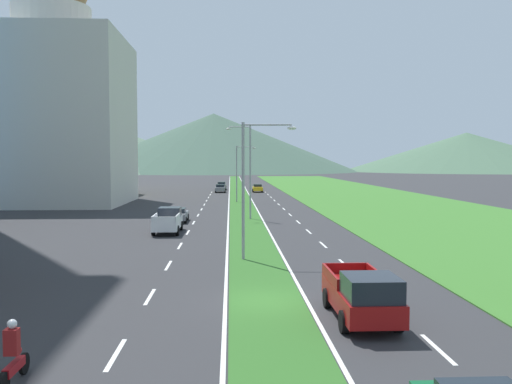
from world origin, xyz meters
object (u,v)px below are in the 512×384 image
(pickup_truck_1, at_px, (362,296))
(street_lamp_mid, at_px, (248,166))
(car_0, at_px, (222,186))
(motorcycle_rider, at_px, (13,358))
(street_lamp_near, at_px, (250,180))
(car_3, at_px, (177,215))
(pickup_truck_0, at_px, (168,221))
(street_lamp_far, at_px, (239,169))
(car_4, at_px, (258,188))
(car_1, at_px, (220,188))

(pickup_truck_1, bearing_deg, street_lamp_mid, -174.87)
(car_0, height_order, motorcycle_rider, motorcycle_rider)
(street_lamp_near, relative_size, car_3, 1.91)
(street_lamp_near, relative_size, pickup_truck_0, 1.54)
(street_lamp_far, relative_size, car_4, 1.97)
(street_lamp_near, xyz_separation_m, street_lamp_mid, (0.60, 22.44, 0.59))
(street_lamp_mid, relative_size, pickup_truck_0, 1.78)
(street_lamp_near, xyz_separation_m, street_lamp_far, (0.07, 44.82, -0.13))
(car_0, relative_size, motorcycle_rider, 2.38)
(car_1, relative_size, car_3, 1.07)
(car_0, bearing_deg, pickup_truck_1, -175.73)
(car_1, height_order, pickup_truck_0, pickup_truck_0)
(car_3, relative_size, pickup_truck_0, 0.81)
(street_lamp_far, relative_size, motorcycle_rider, 4.07)
(car_0, distance_m, car_3, 57.43)
(car_3, distance_m, car_4, 49.99)
(car_3, bearing_deg, pickup_truck_0, 179.98)
(street_lamp_far, height_order, motorcycle_rider, street_lamp_far)
(street_lamp_far, bearing_deg, pickup_truck_1, -86.33)
(car_1, xyz_separation_m, car_3, (-3.30, -48.55, -0.06))
(street_lamp_far, bearing_deg, car_3, -104.90)
(street_lamp_far, bearing_deg, motorcycle_rider, -96.46)
(street_lamp_near, distance_m, street_lamp_far, 44.82)
(street_lamp_near, height_order, car_1, street_lamp_near)
(car_0, xyz_separation_m, car_3, (-3.40, -57.33, -0.11))
(car_1, distance_m, car_4, 7.10)
(street_lamp_near, distance_m, street_lamp_mid, 22.45)
(car_1, xyz_separation_m, pickup_truck_0, (-3.30, -56.21, 0.21))
(car_3, height_order, pickup_truck_0, pickup_truck_0)
(car_3, bearing_deg, street_lamp_mid, -74.63)
(pickup_truck_0, bearing_deg, car_1, -3.36)
(pickup_truck_1, bearing_deg, car_4, 179.83)
(car_4, xyz_separation_m, motorcycle_rider, (-11.00, -87.11, -0.02))
(street_lamp_mid, relative_size, motorcycle_rider, 4.80)
(street_lamp_near, distance_m, pickup_truck_0, 14.87)
(car_1, height_order, car_3, car_1)
(car_4, xyz_separation_m, pickup_truck_1, (-0.24, -81.96, 0.22))
(pickup_truck_1, distance_m, motorcycle_rider, 11.93)
(car_0, distance_m, pickup_truck_0, 65.09)
(car_1, distance_m, car_3, 48.66)
(car_3, height_order, motorcycle_rider, motorcycle_rider)
(car_3, distance_m, pickup_truck_0, 7.67)
(car_4, bearing_deg, car_3, -12.00)
(street_lamp_mid, distance_m, car_4, 47.33)
(motorcycle_rider, bearing_deg, car_1, -2.58)
(street_lamp_mid, relative_size, pickup_truck_1, 1.78)
(car_4, bearing_deg, street_lamp_near, -3.29)
(car_0, bearing_deg, pickup_truck_0, 177.00)
(car_0, relative_size, car_4, 1.16)
(street_lamp_far, bearing_deg, car_0, 95.31)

